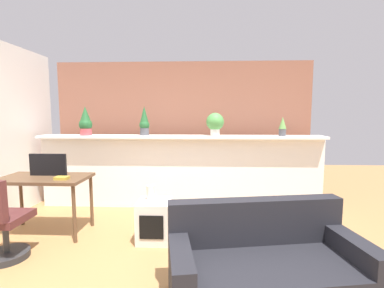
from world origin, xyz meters
TOP-DOWN VIEW (x-y plane):
  - ground_plane at (0.00, 0.00)m, footprint 12.00×12.00m
  - divider_wall at (0.00, 2.00)m, footprint 4.63×0.16m
  - plant_shelf at (0.00, 1.96)m, footprint 4.63×0.38m
  - brick_wall_behind at (0.00, 2.60)m, footprint 4.63×0.10m
  - potted_plant_0 at (-1.55, 1.92)m, footprint 0.21×0.21m
  - potted_plant_1 at (-0.59, 1.98)m, footprint 0.17×0.17m
  - potted_plant_2 at (0.57, 1.98)m, footprint 0.29×0.29m
  - potted_plant_3 at (1.64, 1.93)m, footprint 0.12×0.12m
  - desk at (-1.66, 0.90)m, footprint 1.10×0.60m
  - tv_monitor at (-1.65, 0.98)m, footprint 0.48×0.04m
  - office_chair at (-1.73, 0.20)m, footprint 0.47×0.47m
  - side_cube_shelf at (-0.21, 0.74)m, footprint 0.40×0.41m
  - vase_on_shelf at (-0.26, 0.79)m, footprint 0.10×0.10m
  - book_on_desk at (-1.36, 0.77)m, footprint 0.16×0.10m
  - couch at (0.90, -0.32)m, footprint 1.66×1.00m

SIDE VIEW (x-z plane):
  - ground_plane at x=0.00m, z-range 0.00..0.00m
  - side_cube_shelf at x=-0.21m, z-range 0.00..0.50m
  - couch at x=0.90m, z-range -0.12..0.68m
  - office_chair at x=-1.73m, z-range -0.07..0.84m
  - divider_wall at x=0.00m, z-range 0.00..1.17m
  - vase_on_shelf at x=-0.26m, z-range 0.50..0.68m
  - desk at x=-1.66m, z-range 0.29..1.04m
  - book_on_desk at x=-1.36m, z-range 0.75..0.79m
  - tv_monitor at x=-1.65m, z-range 0.75..1.04m
  - plant_shelf at x=0.00m, z-range 1.17..1.21m
  - brick_wall_behind at x=0.00m, z-range 0.00..2.50m
  - potted_plant_3 at x=1.64m, z-range 1.21..1.52m
  - potted_plant_2 at x=0.57m, z-range 1.23..1.60m
  - potted_plant_0 at x=-1.55m, z-range 1.19..1.66m
  - potted_plant_1 at x=-0.59m, z-range 1.19..1.67m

